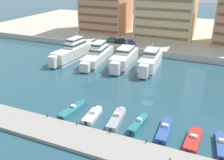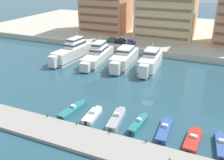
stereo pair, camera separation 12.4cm
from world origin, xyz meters
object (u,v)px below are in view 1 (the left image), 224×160
motorboat_teal_far_left (73,110)px  motorboat_grey_mid_left (117,119)px  yacht_ivory_far_left (73,52)px  motorboat_blue_center (165,130)px  motorboat_white_left (93,115)px  car_black_left (121,41)px  yacht_white_center_left (150,62)px  yacht_ivory_mid_left (124,59)px  motorboat_teal_center_left (139,124)px  yacht_ivory_left (98,55)px  motorboat_red_center_right (193,140)px  car_green_far_left (112,40)px  car_blue_mid_left (129,42)px  motorboat_blue_mid_right (221,145)px

motorboat_teal_far_left → motorboat_grey_mid_left: motorboat_grey_mid_left is taller
yacht_ivory_far_left → motorboat_blue_center: (35.48, -27.74, -2.03)m
motorboat_white_left → car_black_left: size_ratio=1.58×
motorboat_white_left → yacht_ivory_far_left: bearing=127.5°
yacht_ivory_far_left → yacht_white_center_left: bearing=1.0°
motorboat_white_left → car_black_left: 46.37m
yacht_ivory_mid_left → car_black_left: size_ratio=4.29×
motorboat_teal_center_left → motorboat_blue_center: 4.67m
motorboat_white_left → yacht_ivory_left: bearing=114.8°
motorboat_red_center_right → car_green_far_left: bearing=126.8°
yacht_white_center_left → car_green_far_left: (-18.57, 16.19, 0.75)m
yacht_white_center_left → motorboat_grey_mid_left: (1.73, -28.52, -1.80)m
motorboat_blue_center → motorboat_red_center_right: size_ratio=1.12×
motorboat_teal_center_left → car_blue_mid_left: bearing=112.0°
motorboat_teal_far_left → motorboat_teal_center_left: motorboat_teal_center_left is taller
motorboat_teal_center_left → car_green_far_left: car_green_far_left is taller
yacht_ivory_mid_left → car_green_far_left: 19.08m
yacht_ivory_mid_left → car_blue_mid_left: bearing=104.4°
yacht_ivory_mid_left → motorboat_blue_mid_right: 40.31m
yacht_ivory_far_left → yacht_white_center_left: 24.90m
car_green_far_left → car_blue_mid_left: 6.72m
motorboat_blue_mid_right → car_blue_mid_left: bearing=125.2°
car_blue_mid_left → motorboat_teal_center_left: bearing=-68.0°
yacht_ivory_far_left → car_green_far_left: size_ratio=4.82×
motorboat_grey_mid_left → car_blue_mid_left: car_blue_mid_left is taller
car_black_left → yacht_ivory_left: bearing=-95.6°
yacht_ivory_left → motorboat_teal_center_left: yacht_ivory_left is taller
motorboat_white_left → motorboat_red_center_right: bearing=-1.3°
yacht_ivory_far_left → motorboat_red_center_right: (40.36, -28.85, -1.98)m
motorboat_red_center_right → yacht_ivory_mid_left: bearing=128.3°
yacht_ivory_left → yacht_ivory_mid_left: (8.70, -0.01, 0.07)m
motorboat_white_left → motorboat_grey_mid_left: motorboat_grey_mid_left is taller
motorboat_grey_mid_left → car_blue_mid_left: size_ratio=1.97×
yacht_ivory_far_left → motorboat_teal_far_left: 33.33m
car_green_far_left → yacht_white_center_left: bearing=-41.1°
motorboat_red_center_right → motorboat_white_left: bearing=178.7°
motorboat_teal_center_left → car_blue_mid_left: (-17.78, 44.05, 2.60)m
motorboat_white_left → car_blue_mid_left: size_ratio=1.58×
motorboat_blue_mid_right → car_black_left: size_ratio=1.78×
motorboat_blue_mid_right → car_black_left: bearing=127.8°
yacht_ivory_mid_left → motorboat_blue_mid_right: size_ratio=2.41×
car_black_left → car_green_far_left: bearing=174.1°
motorboat_grey_mid_left → car_black_left: (-16.86, 44.35, 2.56)m
motorboat_teal_far_left → car_green_far_left: size_ratio=1.86×
motorboat_teal_center_left → yacht_white_center_left: bearing=101.8°
motorboat_red_center_right → car_black_left: (-30.59, 45.12, 2.63)m
motorboat_teal_far_left → car_blue_mid_left: 44.85m
motorboat_blue_center → car_blue_mid_left: bearing=117.1°
motorboat_teal_far_left → motorboat_white_left: 4.46m
yacht_ivory_left → motorboat_teal_center_left: bearing=-51.9°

